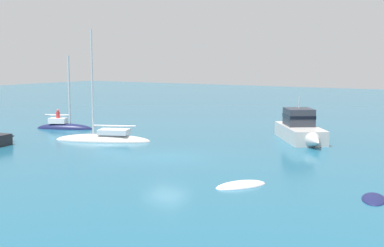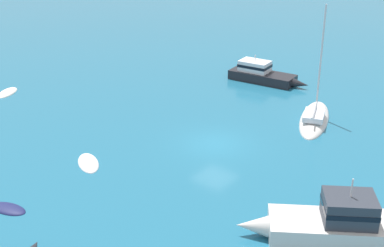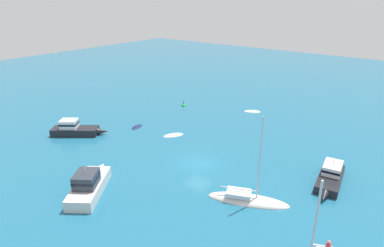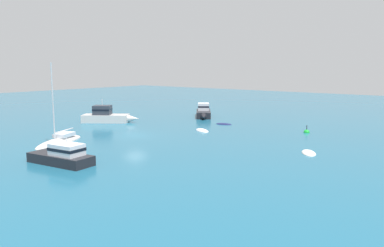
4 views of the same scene
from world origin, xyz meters
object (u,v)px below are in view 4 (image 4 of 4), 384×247
Objects in this scene: motor_cruiser at (61,156)px; channel_buoy at (307,132)px; sailboat at (60,142)px; rib at (309,153)px; skiff at (202,131)px; motor_cruiser_1 at (107,116)px; cabin_cruiser at (203,112)px; rib_1 at (224,124)px.

channel_buoy is at bearing -118.17° from motor_cruiser.
rib is (11.03, -21.80, -0.09)m from sailboat.
rib is (15.90, -14.09, -0.68)m from motor_cruiser.
motor_cruiser_1 is (-2.42, 14.70, 0.86)m from skiff.
rib_1 is at bearing 19.38° from cabin_cruiser.
channel_buoy is (-3.75, -17.87, -0.75)m from cabin_cruiser.
rib is 15.19m from skiff.
motor_cruiser_1 reaches higher than rib_1.
motor_cruiser is at bearing -73.21° from rib.
sailboat is at bearing 59.03° from rib_1.
cabin_cruiser reaches higher than skiff.
sailboat is 27.61m from channel_buoy.
sailboat is 1.17× the size of motor_cruiser_1.
sailboat reaches higher than rib.
skiff is at bearing -26.09° from motor_cruiser_1.
cabin_cruiser is (30.03, 8.15, 0.07)m from motor_cruiser.
sailboat is 16.38m from skiff.
motor_cruiser is 1.06× the size of cabin_cruiser.
motor_cruiser_1 is at bearing -140.09° from skiff.
rib is 0.41× the size of cabin_cruiser.
rib is at bearing 16.27° from skiff.
motor_cruiser is 3.05× the size of rib_1.
rib_1 is 8.06m from cabin_cruiser.
skiff is at bearing 122.70° from channel_buoy.
motor_cruiser is at bearing 159.72° from channel_buoy.
motor_cruiser reaches higher than cabin_cruiser.
motor_cruiser_1 is (17.22, 15.33, 0.18)m from motor_cruiser.
motor_cruiser is 31.12m from cabin_cruiser.
rib_1 is 0.32× the size of motor_cruiser_1.
motor_cruiser is at bearing 35.10° from sailboat.
sailboat is (4.87, 7.70, -0.59)m from motor_cruiser.
sailboat is at bearing -85.04° from skiff.
skiff is 0.40× the size of motor_cruiser_1.
rib_1 is (9.69, 15.56, 0.00)m from rib.
rib is 2.30× the size of channel_buoy.
skiff is 2.41× the size of channel_buoy.
sailboat is at bearing 140.87° from channel_buoy.
cabin_cruiser is at bearing 78.15° from channel_buoy.
cabin_cruiser is 5.56× the size of channel_buoy.
sailboat is 21.64m from rib_1.
channel_buoy is at bearing -15.55° from motor_cruiser_1.
rib_1 is at bearing -94.61° from motor_cruiser.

